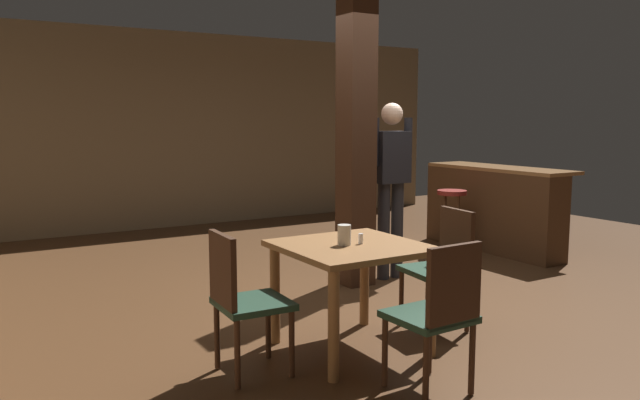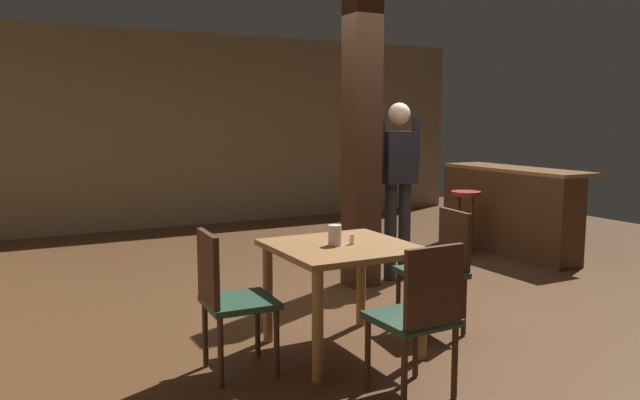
# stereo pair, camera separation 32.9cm
# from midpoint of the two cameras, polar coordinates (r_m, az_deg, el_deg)

# --- Properties ---
(ground_plane) EXTENTS (10.80, 10.80, 0.00)m
(ground_plane) POSITION_cam_midpoint_polar(r_m,az_deg,el_deg) (5.69, 4.81, -8.58)
(ground_plane) COLOR #4C301C
(wall_back) EXTENTS (8.00, 0.10, 2.80)m
(wall_back) POSITION_cam_midpoint_polar(r_m,az_deg,el_deg) (9.49, -11.37, 6.30)
(wall_back) COLOR #756047
(wall_back) RESTS_ON ground_plane
(pillar) EXTENTS (0.28, 0.28, 2.80)m
(pillar) POSITION_cam_midpoint_polar(r_m,az_deg,el_deg) (5.81, 1.70, 5.77)
(pillar) COLOR #382114
(pillar) RESTS_ON ground_plane
(dining_table) EXTENTS (0.91, 0.91, 0.73)m
(dining_table) POSITION_cam_midpoint_polar(r_m,az_deg,el_deg) (4.22, 0.63, -5.78)
(dining_table) COLOR brown
(dining_table) RESTS_ON ground_plane
(chair_east) EXTENTS (0.47, 0.47, 0.89)m
(chair_east) POSITION_cam_midpoint_polar(r_m,az_deg,el_deg) (4.74, 9.26, -5.63)
(chair_east) COLOR #1E3828
(chair_east) RESTS_ON ground_plane
(chair_west) EXTENTS (0.44, 0.44, 0.89)m
(chair_west) POSITION_cam_midpoint_polar(r_m,az_deg,el_deg) (3.86, -9.66, -8.69)
(chair_west) COLOR #1E3828
(chair_west) RESTS_ON ground_plane
(chair_south) EXTENTS (0.43, 0.43, 0.89)m
(chair_south) POSITION_cam_midpoint_polar(r_m,az_deg,el_deg) (3.57, 8.16, -9.97)
(chair_south) COLOR #1E3828
(chair_south) RESTS_ON ground_plane
(napkin_cup) EXTENTS (0.09, 0.09, 0.14)m
(napkin_cup) POSITION_cam_midpoint_polar(r_m,az_deg,el_deg) (4.14, -0.04, -3.24)
(napkin_cup) COLOR beige
(napkin_cup) RESTS_ON dining_table
(salt_shaker) EXTENTS (0.03, 0.03, 0.07)m
(salt_shaker) POSITION_cam_midpoint_polar(r_m,az_deg,el_deg) (4.19, 1.50, -3.57)
(salt_shaker) COLOR silver
(salt_shaker) RESTS_ON dining_table
(standing_person) EXTENTS (0.47, 0.22, 1.72)m
(standing_person) POSITION_cam_midpoint_polar(r_m,az_deg,el_deg) (6.08, 4.99, 2.07)
(standing_person) COLOR black
(standing_person) RESTS_ON ground_plane
(bar_counter) EXTENTS (0.56, 1.90, 1.00)m
(bar_counter) POSITION_cam_midpoint_polar(r_m,az_deg,el_deg) (7.65, 14.30, -0.73)
(bar_counter) COLOR brown
(bar_counter) RESTS_ON ground_plane
(bar_stool_near) EXTENTS (0.34, 0.34, 0.74)m
(bar_stool_near) POSITION_cam_midpoint_polar(r_m,az_deg,el_deg) (7.39, 10.70, -0.58)
(bar_stool_near) COLOR maroon
(bar_stool_near) RESTS_ON ground_plane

